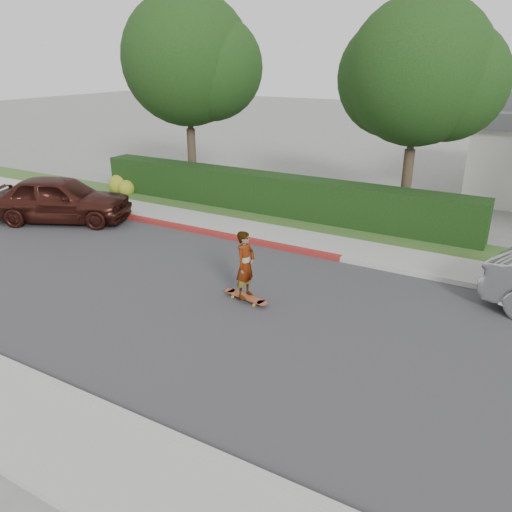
# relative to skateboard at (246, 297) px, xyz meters

# --- Properties ---
(ground) EXTENTS (120.00, 120.00, 0.00)m
(ground) POSITION_rel_skateboard_xyz_m (0.09, -0.55, -0.11)
(ground) COLOR slate
(ground) RESTS_ON ground
(road) EXTENTS (60.00, 8.00, 0.01)m
(road) POSITION_rel_skateboard_xyz_m (0.09, -0.55, -0.11)
(road) COLOR #2D2D30
(road) RESTS_ON ground
(curb_near) EXTENTS (60.00, 0.20, 0.15)m
(curb_near) POSITION_rel_skateboard_xyz_m (0.09, -4.65, -0.04)
(curb_near) COLOR #9E9E99
(curb_near) RESTS_ON ground
(sidewalk_near) EXTENTS (60.00, 1.60, 0.12)m
(sidewalk_near) POSITION_rel_skateboard_xyz_m (0.09, -5.55, -0.05)
(sidewalk_near) COLOR gray
(sidewalk_near) RESTS_ON ground
(curb_far) EXTENTS (60.00, 0.20, 0.15)m
(curb_far) POSITION_rel_skateboard_xyz_m (0.09, 3.55, -0.04)
(curb_far) COLOR #9E9E99
(curb_far) RESTS_ON ground
(curb_red_section) EXTENTS (12.00, 0.21, 0.15)m
(curb_red_section) POSITION_rel_skateboard_xyz_m (-4.91, 3.55, -0.03)
(curb_red_section) COLOR maroon
(curb_red_section) RESTS_ON ground
(sidewalk_far) EXTENTS (60.00, 1.60, 0.12)m
(sidewalk_far) POSITION_rel_skateboard_xyz_m (0.09, 4.45, -0.05)
(sidewalk_far) COLOR gray
(sidewalk_far) RESTS_ON ground
(planting_strip) EXTENTS (60.00, 1.60, 0.10)m
(planting_strip) POSITION_rel_skateboard_xyz_m (0.09, 6.05, -0.06)
(planting_strip) COLOR #2D4C1E
(planting_strip) RESTS_ON ground
(hedge) EXTENTS (15.00, 1.00, 1.50)m
(hedge) POSITION_rel_skateboard_xyz_m (-2.91, 6.65, 0.64)
(hedge) COLOR black
(hedge) RESTS_ON ground
(flowering_shrub) EXTENTS (1.40, 1.00, 0.90)m
(flowering_shrub) POSITION_rel_skateboard_xyz_m (-9.92, 6.18, 0.22)
(flowering_shrub) COLOR #2D4C19
(flowering_shrub) RESTS_ON ground
(tree_left) EXTENTS (5.99, 5.21, 8.00)m
(tree_left) POSITION_rel_skateboard_xyz_m (-7.43, 8.14, 5.15)
(tree_left) COLOR #33261C
(tree_left) RESTS_ON ground
(tree_center) EXTENTS (5.66, 4.84, 7.44)m
(tree_center) POSITION_rel_skateboard_xyz_m (1.57, 8.64, 4.79)
(tree_center) COLOR #33261C
(tree_center) RESTS_ON ground
(skateboard) EXTENTS (1.30, 0.47, 0.12)m
(skateboard) POSITION_rel_skateboard_xyz_m (0.00, 0.00, 0.00)
(skateboard) COLOR #B18E30
(skateboard) RESTS_ON ground
(skateboarder) EXTENTS (0.41, 0.61, 1.65)m
(skateboarder) POSITION_rel_skateboard_xyz_m (0.00, 0.00, 0.84)
(skateboarder) COLOR white
(skateboarder) RESTS_ON skateboard
(car_maroon) EXTENTS (5.23, 3.81, 1.65)m
(car_maroon) POSITION_rel_skateboard_xyz_m (-8.92, 2.18, 0.71)
(car_maroon) COLOR #3A1812
(car_maroon) RESTS_ON ground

